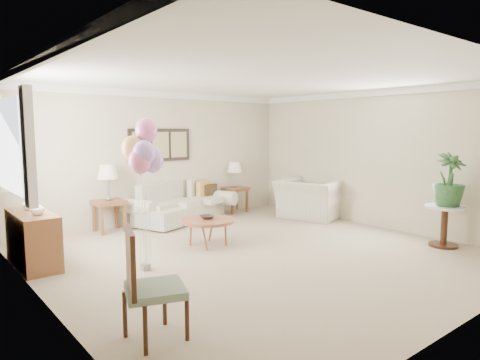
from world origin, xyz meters
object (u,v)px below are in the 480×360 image
at_px(armchair, 310,199).
at_px(accent_chair, 147,283).
at_px(sofa, 180,206).
at_px(coffee_table, 208,221).
at_px(balloon_cluster, 143,152).

bearing_deg(armchair, accent_chair, 101.19).
xyz_separation_m(sofa, accent_chair, (-2.81, -4.15, 0.21)).
height_order(sofa, accent_chair, accent_chair).
height_order(sofa, coffee_table, sofa).
bearing_deg(balloon_cluster, coffee_table, 19.67).
xyz_separation_m(armchair, balloon_cluster, (-4.24, -0.93, 1.15)).
bearing_deg(sofa, accent_chair, -124.10).
height_order(accent_chair, balloon_cluster, balloon_cluster).
bearing_deg(coffee_table, sofa, 72.17).
bearing_deg(armchair, coffee_table, 82.12).
bearing_deg(accent_chair, coffee_table, 45.70).
bearing_deg(balloon_cluster, accent_chair, -116.10).
height_order(coffee_table, armchair, armchair).
height_order(armchair, accent_chair, accent_chair).
relative_size(coffee_table, armchair, 0.68).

